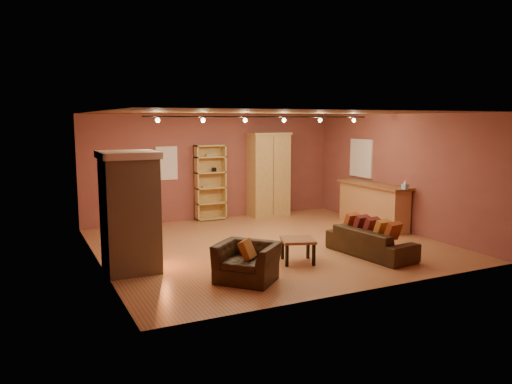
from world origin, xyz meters
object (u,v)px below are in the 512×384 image
fireplace (130,212)px  loveseat (371,236)px  bar_counter (373,205)px  bookcase (210,182)px  armoire (269,174)px  coffee_table (298,242)px  armchair (247,256)px

fireplace → loveseat: 4.63m
bar_counter → bookcase: bearing=142.0°
armoire → loveseat: armoire is taller
fireplace → coffee_table: fireplace is taller
coffee_table → bookcase: bearing=90.4°
armoire → fireplace: bearing=-142.0°
bookcase → bar_counter: size_ratio=0.88×
bookcase → bar_counter: 4.29m
coffee_table → armoire: bearing=69.5°
fireplace → coffee_table: (2.91, -0.83, -0.67)m
fireplace → armoire: armoire is taller
bar_counter → armchair: 5.27m
fireplace → armchair: size_ratio=1.85×
bar_counter → armchair: bearing=-151.5°
armchair → loveseat: bearing=54.6°
fireplace → armchair: (1.61, -1.40, -0.63)m
loveseat → bar_counter: bearing=-46.9°
bookcase → bar_counter: bearing=-38.0°
bookcase → armchair: 5.33m
bar_counter → fireplace: bearing=-169.8°
bookcase → coffee_table: bearing=-89.6°
bookcase → loveseat: bookcase is taller
fireplace → armchair: bearing=-41.0°
bar_counter → armchair: bar_counter is taller
loveseat → bookcase: bearing=11.0°
armoire → armchair: size_ratio=2.02×
bar_counter → coffee_table: size_ratio=2.98×
fireplace → bookcase: 4.72m
bar_counter → armchair: size_ratio=1.99×
bookcase → armoire: (1.67, -0.19, 0.14)m
bookcase → armchair: bookcase is taller
loveseat → armoire: bearing=-8.4°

